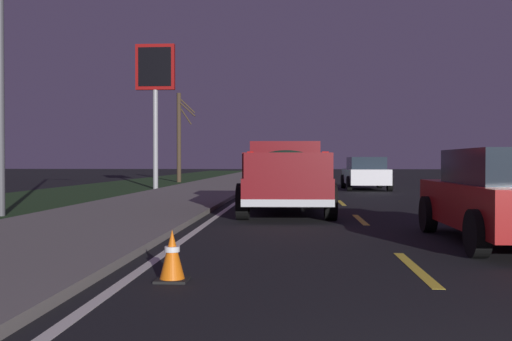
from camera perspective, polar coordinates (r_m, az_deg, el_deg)
name	(u,v)px	position (r m, az deg, el deg)	size (l,w,h in m)	color
ground	(324,188)	(29.57, 6.70, -1.71)	(144.00, 144.00, 0.00)	black
sidewalk_shoulder	(212,186)	(29.83, -4.30, -1.56)	(108.00, 4.00, 0.12)	slate
grass_verge	(116,187)	(30.93, -13.52, -1.60)	(108.00, 6.00, 0.01)	#1E3819
lane_markings	(275,186)	(31.38, 1.87, -1.54)	(108.00, 3.54, 0.01)	yellow
pickup_truck	(285,175)	(15.16, 2.86, -0.46)	(5.49, 2.41, 1.87)	maroon
sedan_white	(365,173)	(28.10, 10.64, -0.25)	(4.41, 2.04, 1.54)	silver
sedan_red	(507,196)	(10.27, 23.31, -2.28)	(4.40, 2.02, 1.54)	maroon
sedan_green	(291,170)	(37.66, 3.45, 0.05)	(4.43, 2.07, 1.54)	#14592D
gas_price_sign	(155,80)	(28.90, -9.82, 8.69)	(0.27, 1.90, 7.00)	#99999E
street_light_near	(12,30)	(15.73, -22.71, 12.53)	(0.36, 1.97, 7.46)	#4C4C51
bare_tree_far	(180,135)	(37.93, -7.48, 3.44)	(0.88, 1.28, 5.74)	#423323
traffic_cone_near	(172,256)	(6.65, -8.19, -8.26)	(0.36, 0.36, 0.58)	black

